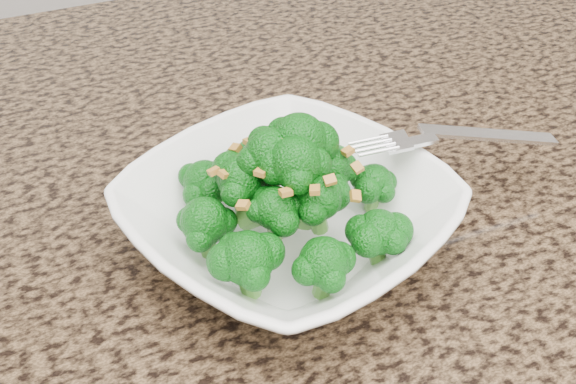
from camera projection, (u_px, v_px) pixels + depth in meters
name	position (u px, v px, depth m)	size (l,w,h in m)	color
granite_counter	(123.00, 352.00, 0.47)	(1.64, 1.04, 0.03)	brown
bowl	(288.00, 218.00, 0.51)	(0.22, 0.22, 0.05)	white
broccoli_pile	(288.00, 149.00, 0.47)	(0.19, 0.19, 0.06)	#0B600E
garlic_topping	(288.00, 103.00, 0.45)	(0.12, 0.12, 0.01)	#BC822D
fork	(426.00, 139.00, 0.53)	(0.19, 0.03, 0.01)	silver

